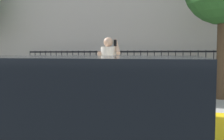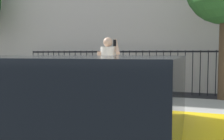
% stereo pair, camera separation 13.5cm
% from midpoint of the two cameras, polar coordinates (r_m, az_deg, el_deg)
% --- Properties ---
extents(sidewalk, '(28.00, 4.40, 0.15)m').
position_cam_midpoint_polar(sidewalk, '(5.54, 12.39, -10.83)').
color(sidewalk, '#9E9B93').
rests_on(sidewalk, ground).
extents(iron_fence, '(12.03, 0.04, 1.60)m').
position_cam_midpoint_polar(iron_fence, '(9.06, 14.81, 0.86)').
color(iron_fence, black).
rests_on(iron_fence, ground).
extents(pedestrian_on_phone, '(0.72, 0.57, 1.70)m').
position_cam_midpoint_polar(pedestrian_on_phone, '(5.61, -0.53, 0.44)').
color(pedestrian_on_phone, tan).
rests_on(pedestrian_on_phone, sidewalk).
extents(street_bench, '(1.60, 0.45, 0.95)m').
position_cam_midpoint_polar(street_bench, '(7.19, -9.90, -2.76)').
color(street_bench, brown).
rests_on(street_bench, sidewalk).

